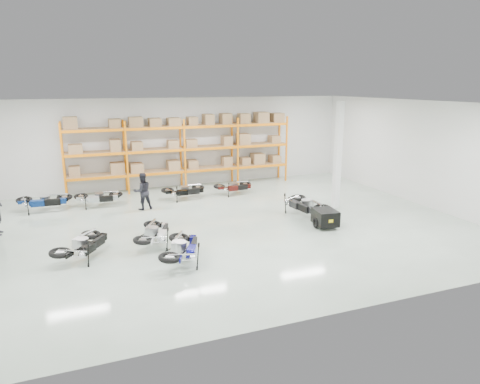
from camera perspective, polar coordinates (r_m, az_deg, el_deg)
name	(u,v)px	position (r m, az deg, el deg)	size (l,w,h in m)	color
room	(224,166)	(15.62, -2.21, 3.43)	(18.00, 18.00, 18.00)	silver
pallet_rack	(182,144)	(21.75, -7.68, 6.41)	(11.28, 0.98, 3.62)	orange
structural_column	(338,156)	(18.34, 12.91, 4.71)	(0.25, 0.25, 4.50)	white
moto_blue_centre	(182,244)	(12.83, -7.70, -6.89)	(0.84, 1.90, 1.16)	#080854
moto_silver_left	(154,229)	(14.31, -11.33, -4.89)	(0.81, 1.81, 1.11)	silver
moto_black_far_left	(83,241)	(13.83, -20.24, -6.14)	(0.83, 1.86, 1.14)	black
moto_touring_right	(304,201)	(17.35, 8.56, -1.20)	(0.88, 1.98, 1.21)	black
trailer	(325,217)	(16.10, 11.30, -3.34)	(0.87, 1.63, 0.67)	black
moto_back_a	(43,198)	(19.55, -24.74, -0.69)	(0.84, 1.89, 1.16)	navy
moto_back_b	(98,195)	(19.43, -18.41, -0.32)	(0.77, 1.74, 1.06)	#9DA2A6
moto_back_c	(184,188)	(19.75, -7.44, 0.54)	(0.78, 1.76, 1.07)	black
moto_back_d	(234,184)	(20.47, -0.80, 1.04)	(0.73, 1.63, 1.00)	#3F0E0C
person_back	(143,191)	(18.42, -12.87, 0.09)	(0.76, 0.60, 1.57)	black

